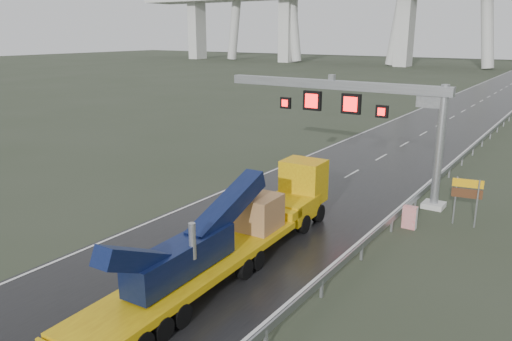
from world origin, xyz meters
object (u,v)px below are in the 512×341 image
Objects in this scene: sign_gantry at (362,106)px; heavy_haul_truck at (245,226)px; exit_sign_pair at (467,193)px; striped_barrier at (410,217)px.

heavy_haul_truck is (-0.56, -11.72, -4.08)m from sign_gantry.
heavy_haul_truck is at bearing -138.64° from exit_sign_pair.
exit_sign_pair is 2.17× the size of striped_barrier.
striped_barrier is (5.16, 7.72, -0.93)m from heavy_haul_truck.
sign_gantry is at bearing 136.95° from striped_barrier.
heavy_haul_truck is at bearing -125.81° from striped_barrier.
exit_sign_pair is at bearing 49.77° from heavy_haul_truck.
striped_barrier is at bearing -40.98° from sign_gantry.
heavy_haul_truck is 9.33m from striped_barrier.
sign_gantry is 5.68× the size of exit_sign_pair.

